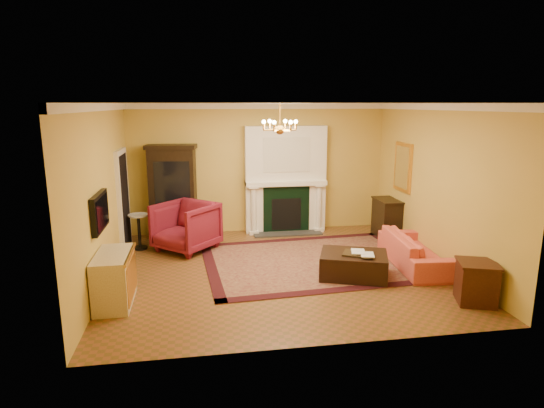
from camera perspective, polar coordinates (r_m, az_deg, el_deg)
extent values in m
cube|color=brown|center=(8.47, 0.93, -8.28)|extent=(6.00, 5.50, 0.02)
cube|color=white|center=(7.93, 1.00, 12.59)|extent=(6.00, 5.50, 0.02)
cube|color=#DEB74F|center=(10.76, -1.64, 4.48)|extent=(6.00, 0.02, 3.00)
cube|color=#DEB74F|center=(5.44, 6.12, -3.50)|extent=(6.00, 0.02, 3.00)
cube|color=#DEB74F|center=(8.10, -20.49, 1.06)|extent=(0.02, 5.50, 3.00)
cube|color=#DEB74F|center=(9.09, 20.01, 2.26)|extent=(0.02, 5.50, 3.00)
cube|color=white|center=(10.72, 1.67, 3.10)|extent=(1.90, 0.32, 2.50)
cube|color=silver|center=(10.48, 1.87, 6.19)|extent=(1.10, 0.01, 0.80)
cube|color=black|center=(10.70, 1.82, -0.75)|extent=(1.10, 0.02, 1.10)
cube|color=black|center=(10.72, 1.82, -1.27)|extent=(0.70, 0.02, 0.75)
cube|color=#333333|center=(10.72, 1.92, -3.65)|extent=(1.60, 0.50, 0.04)
cube|color=white|center=(10.68, 1.73, 2.68)|extent=(1.90, 0.44, 0.10)
cylinder|color=white|center=(10.56, -2.33, -0.70)|extent=(0.14, 0.14, 1.18)
cylinder|color=white|center=(10.85, 5.87, -0.40)|extent=(0.14, 0.14, 1.18)
cube|color=white|center=(10.61, -1.66, 12.17)|extent=(6.00, 0.08, 0.12)
cube|color=white|center=(7.95, -20.93, 11.29)|extent=(0.08, 5.50, 0.12)
cube|color=white|center=(8.94, 20.41, 11.37)|extent=(0.08, 5.50, 0.12)
cube|color=silver|center=(9.82, -18.15, 0.43)|extent=(0.08, 1.05, 2.10)
cube|color=black|center=(9.82, -17.94, 0.26)|extent=(0.02, 0.85, 1.95)
cube|color=black|center=(7.54, -20.81, -0.93)|extent=(0.08, 0.95, 0.58)
cube|color=black|center=(7.54, -20.47, -0.92)|extent=(0.01, 0.85, 0.48)
cube|color=gold|center=(10.28, 16.11, 4.46)|extent=(0.05, 0.76, 1.05)
cube|color=white|center=(10.26, 15.97, 4.46)|extent=(0.01, 0.62, 0.90)
cylinder|color=#BD8834|center=(7.93, 1.00, 11.08)|extent=(0.03, 0.03, 0.40)
sphere|color=#BD8834|center=(7.94, 0.99, 9.27)|extent=(0.16, 0.16, 0.16)
sphere|color=#FFE5B2|center=(7.99, 3.00, 10.28)|extent=(0.07, 0.07, 0.07)
sphere|color=#FFE5B2|center=(8.20, 1.67, 10.35)|extent=(0.07, 0.07, 0.07)
sphere|color=#FFE5B2|center=(8.15, -0.30, 10.34)|extent=(0.07, 0.07, 0.07)
sphere|color=#FFE5B2|center=(7.89, -1.04, 10.27)|extent=(0.07, 0.07, 0.07)
sphere|color=#FFE5B2|center=(7.67, 0.28, 10.21)|extent=(0.07, 0.07, 0.07)
sphere|color=#FFE5B2|center=(7.72, 2.36, 10.21)|extent=(0.07, 0.07, 0.07)
cube|color=#4E101C|center=(8.92, 5.11, -7.14)|extent=(4.30, 3.35, 0.02)
cube|color=black|center=(10.50, -12.29, 1.29)|extent=(1.06, 0.58, 2.02)
imported|color=maroon|center=(9.57, -10.77, -2.51)|extent=(1.48, 1.47, 1.11)
cylinder|color=black|center=(10.02, -16.20, -5.30)|extent=(0.29, 0.29, 0.04)
cylinder|color=black|center=(9.92, -16.33, -3.34)|extent=(0.06, 0.06, 0.67)
cylinder|color=silver|center=(9.84, -16.45, -1.35)|extent=(0.42, 0.42, 0.03)
cube|color=beige|center=(7.38, -19.18, -8.84)|extent=(0.51, 1.07, 0.79)
imported|color=#E95B49|center=(8.98, 17.49, -4.93)|extent=(0.78, 2.08, 0.79)
cube|color=#3A1910|center=(7.70, 24.25, -9.08)|extent=(0.68, 0.68, 0.62)
cube|color=black|center=(10.66, 14.19, -1.85)|extent=(0.45, 0.77, 0.86)
cube|color=black|center=(8.17, 10.19, -7.52)|extent=(1.35, 1.16, 0.42)
cube|color=black|center=(8.03, 10.68, -6.16)|extent=(0.60, 0.56, 0.03)
imported|color=gray|center=(7.99, 9.97, -4.96)|extent=(0.23, 0.09, 0.31)
imported|color=gray|center=(7.87, 11.12, -5.29)|extent=(0.22, 0.08, 0.30)
cylinder|color=tan|center=(10.56, -1.89, 3.07)|extent=(0.10, 0.10, 0.08)
cone|color=#103D11|center=(10.53, -1.89, 4.16)|extent=(0.15, 0.15, 0.32)
cylinder|color=tan|center=(10.79, 4.85, 3.27)|extent=(0.12, 0.12, 0.10)
cone|color=#103D11|center=(10.76, 4.87, 4.49)|extent=(0.17, 0.17, 0.37)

